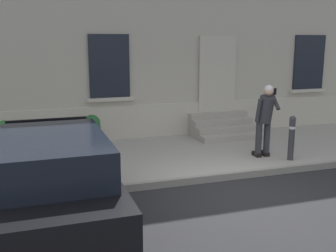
{
  "coord_description": "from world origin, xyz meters",
  "views": [
    {
      "loc": [
        -3.54,
        -6.36,
        2.87
      ],
      "look_at": [
        -0.93,
        1.6,
        1.1
      ],
      "focal_mm": 43.12,
      "sensor_mm": 36.0,
      "label": 1
    }
  ],
  "objects_px": {
    "planter_cream": "(5,137)",
    "planter_terracotta": "(93,130)",
    "person_on_phone": "(265,116)",
    "hatchback_car_black": "(54,180)",
    "bollard_near_person": "(292,136)"
  },
  "relations": [
    {
      "from": "person_on_phone",
      "to": "bollard_near_person",
      "type": "bearing_deg",
      "value": -33.59
    },
    {
      "from": "person_on_phone",
      "to": "planter_terracotta",
      "type": "bearing_deg",
      "value": 155.39
    },
    {
      "from": "hatchback_car_black",
      "to": "bollard_near_person",
      "type": "bearing_deg",
      "value": 16.42
    },
    {
      "from": "person_on_phone",
      "to": "planter_terracotta",
      "type": "distance_m",
      "value": 4.36
    },
    {
      "from": "planter_cream",
      "to": "planter_terracotta",
      "type": "relative_size",
      "value": 1.0
    },
    {
      "from": "hatchback_car_black",
      "to": "planter_cream",
      "type": "height_order",
      "value": "hatchback_car_black"
    },
    {
      "from": "bollard_near_person",
      "to": "person_on_phone",
      "type": "relative_size",
      "value": 0.6
    },
    {
      "from": "bollard_near_person",
      "to": "planter_cream",
      "type": "xyz_separation_m",
      "value": [
        -6.32,
        2.49,
        -0.11
      ]
    },
    {
      "from": "planter_cream",
      "to": "planter_terracotta",
      "type": "bearing_deg",
      "value": 2.39
    },
    {
      "from": "planter_cream",
      "to": "planter_terracotta",
      "type": "height_order",
      "value": "same"
    },
    {
      "from": "hatchback_car_black",
      "to": "person_on_phone",
      "type": "relative_size",
      "value": 2.35
    },
    {
      "from": "hatchback_car_black",
      "to": "bollard_near_person",
      "type": "xyz_separation_m",
      "value": [
        5.37,
        1.58,
        -0.08
      ]
    },
    {
      "from": "hatchback_car_black",
      "to": "person_on_phone",
      "type": "distance_m",
      "value": 5.28
    },
    {
      "from": "person_on_phone",
      "to": "hatchback_car_black",
      "type": "bearing_deg",
      "value": -152.33
    },
    {
      "from": "hatchback_car_black",
      "to": "bollard_near_person",
      "type": "distance_m",
      "value": 5.6
    }
  ]
}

